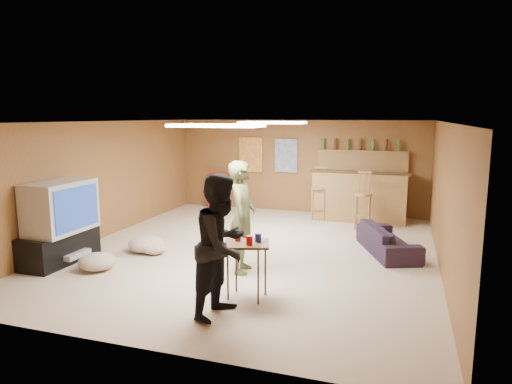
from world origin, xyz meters
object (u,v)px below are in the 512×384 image
(person_olive, at_px, (242,217))
(tray_table, at_px, (247,270))
(sofa, at_px, (388,239))
(person_black, at_px, (222,245))
(tv_body, at_px, (61,207))
(bar_counter, at_px, (359,196))

(person_olive, distance_m, tray_table, 1.11)
(person_olive, height_order, sofa, person_olive)
(person_olive, relative_size, tray_table, 2.29)
(person_black, distance_m, tray_table, 0.73)
(tv_body, xyz_separation_m, person_black, (3.12, -0.99, -0.07))
(person_olive, xyz_separation_m, sofa, (2.02, 1.63, -0.60))
(sofa, height_order, tray_table, tray_table)
(person_black, height_order, sofa, person_black)
(bar_counter, xyz_separation_m, sofa, (0.71, -2.34, -0.32))
(bar_counter, bearing_deg, sofa, -73.13)
(bar_counter, bearing_deg, person_black, -100.73)
(tv_body, relative_size, bar_counter, 0.55)
(person_black, xyz_separation_m, sofa, (1.74, 3.11, -0.60))
(person_black, relative_size, sofa, 1.04)
(sofa, bearing_deg, person_black, 129.21)
(person_black, xyz_separation_m, tray_table, (0.11, 0.55, -0.47))
(person_olive, bearing_deg, sofa, -60.84)
(tv_body, xyz_separation_m, bar_counter, (4.15, 4.45, -0.35))
(bar_counter, height_order, person_black, person_black)
(sofa, distance_m, tray_table, 3.04)
(person_black, bearing_deg, tray_table, -0.28)
(bar_counter, relative_size, tray_table, 2.76)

